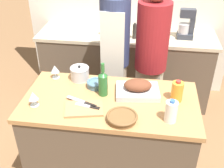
{
  "coord_description": "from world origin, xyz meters",
  "views": [
    {
      "loc": [
        0.27,
        -1.84,
        2.22
      ],
      "look_at": [
        0.0,
        0.11,
        0.98
      ],
      "focal_mm": 45.0,
      "sensor_mm": 36.0,
      "label": 1
    }
  ],
  "objects_px": {
    "knife_chef": "(82,102)",
    "person_cook_guest": "(151,56)",
    "wine_glass_left": "(55,69)",
    "person_cook_aproned": "(115,51)",
    "cutting_board": "(84,108)",
    "knife_paring": "(88,106)",
    "juice_jug": "(177,91)",
    "wine_bottle_green": "(103,83)",
    "wine_glass_right": "(33,96)",
    "stock_pot": "(80,73)",
    "condiment_bottle_tall": "(145,31)",
    "roasting_pan": "(138,89)",
    "condiment_bottle_extra": "(102,30)",
    "wicker_basket": "(122,117)",
    "mixing_bowl": "(96,84)",
    "milk_jug": "(171,111)",
    "stand_mixer": "(186,26)",
    "condiment_bottle_short": "(135,31)"
  },
  "relations": [
    {
      "from": "person_cook_aproned",
      "to": "juice_jug",
      "type": "bearing_deg",
      "value": -45.63
    },
    {
      "from": "wicker_basket",
      "to": "knife_paring",
      "type": "bearing_deg",
      "value": 158.71
    },
    {
      "from": "juice_jug",
      "to": "knife_paring",
      "type": "xyz_separation_m",
      "value": [
        -0.68,
        -0.21,
        -0.06
      ]
    },
    {
      "from": "wine_glass_left",
      "to": "knife_paring",
      "type": "height_order",
      "value": "wine_glass_left"
    },
    {
      "from": "cutting_board",
      "to": "knife_paring",
      "type": "relative_size",
      "value": 1.63
    },
    {
      "from": "cutting_board",
      "to": "person_cook_aproned",
      "type": "xyz_separation_m",
      "value": [
        0.12,
        0.91,
        0.06
      ]
    },
    {
      "from": "knife_paring",
      "to": "person_cook_guest",
      "type": "distance_m",
      "value": 0.99
    },
    {
      "from": "knife_paring",
      "to": "condiment_bottle_extra",
      "type": "xyz_separation_m",
      "value": [
        -0.14,
        1.46,
        0.05
      ]
    },
    {
      "from": "condiment_bottle_short",
      "to": "person_cook_guest",
      "type": "distance_m",
      "value": 0.56
    },
    {
      "from": "wine_bottle_green",
      "to": "wine_glass_right",
      "type": "xyz_separation_m",
      "value": [
        -0.51,
        -0.23,
        -0.03
      ]
    },
    {
      "from": "roasting_pan",
      "to": "knife_paring",
      "type": "relative_size",
      "value": 1.89
    },
    {
      "from": "wine_bottle_green",
      "to": "wicker_basket",
      "type": "bearing_deg",
      "value": -58.49
    },
    {
      "from": "stand_mixer",
      "to": "knife_chef",
      "type": "bearing_deg",
      "value": -122.14
    },
    {
      "from": "roasting_pan",
      "to": "stand_mixer",
      "type": "distance_m",
      "value": 1.32
    },
    {
      "from": "knife_chef",
      "to": "person_cook_guest",
      "type": "height_order",
      "value": "person_cook_guest"
    },
    {
      "from": "roasting_pan",
      "to": "condiment_bottle_extra",
      "type": "relative_size",
      "value": 2.87
    },
    {
      "from": "condiment_bottle_extra",
      "to": "person_cook_guest",
      "type": "xyz_separation_m",
      "value": [
        0.6,
        -0.58,
        -0.03
      ]
    },
    {
      "from": "wine_bottle_green",
      "to": "condiment_bottle_tall",
      "type": "height_order",
      "value": "wine_bottle_green"
    },
    {
      "from": "wine_glass_right",
      "to": "condiment_bottle_short",
      "type": "height_order",
      "value": "condiment_bottle_short"
    },
    {
      "from": "cutting_board",
      "to": "person_cook_guest",
      "type": "relative_size",
      "value": 0.19
    },
    {
      "from": "knife_chef",
      "to": "wicker_basket",
      "type": "bearing_deg",
      "value": -25.3
    },
    {
      "from": "wine_bottle_green",
      "to": "wine_glass_right",
      "type": "bearing_deg",
      "value": -156.11
    },
    {
      "from": "cutting_board",
      "to": "condiment_bottle_short",
      "type": "xyz_separation_m",
      "value": [
        0.28,
        1.41,
        0.09
      ]
    },
    {
      "from": "condiment_bottle_extra",
      "to": "person_cook_guest",
      "type": "bearing_deg",
      "value": -43.78
    },
    {
      "from": "condiment_bottle_short",
      "to": "person_cook_guest",
      "type": "bearing_deg",
      "value": -67.99
    },
    {
      "from": "stock_pot",
      "to": "condiment_bottle_tall",
      "type": "bearing_deg",
      "value": 61.74
    },
    {
      "from": "knife_chef",
      "to": "person_cook_aproned",
      "type": "bearing_deg",
      "value": 80.08
    },
    {
      "from": "mixing_bowl",
      "to": "condiment_bottle_tall",
      "type": "bearing_deg",
      "value": 71.44
    },
    {
      "from": "wicker_basket",
      "to": "wine_glass_right",
      "type": "height_order",
      "value": "wine_glass_right"
    },
    {
      "from": "wine_glass_left",
      "to": "person_cook_aproned",
      "type": "distance_m",
      "value": 0.68
    },
    {
      "from": "knife_paring",
      "to": "condiment_bottle_tall",
      "type": "relative_size",
      "value": 0.99
    },
    {
      "from": "roasting_pan",
      "to": "wicker_basket",
      "type": "bearing_deg",
      "value": -103.76
    },
    {
      "from": "wicker_basket",
      "to": "person_cook_guest",
      "type": "xyz_separation_m",
      "value": [
        0.19,
        0.99,
        0.02
      ]
    },
    {
      "from": "juice_jug",
      "to": "stand_mixer",
      "type": "xyz_separation_m",
      "value": [
        0.16,
        1.28,
        0.07
      ]
    },
    {
      "from": "stand_mixer",
      "to": "person_cook_guest",
      "type": "distance_m",
      "value": 0.72
    },
    {
      "from": "condiment_bottle_extra",
      "to": "mixing_bowl",
      "type": "bearing_deg",
      "value": -83.02
    },
    {
      "from": "roasting_pan",
      "to": "cutting_board",
      "type": "distance_m",
      "value": 0.48
    },
    {
      "from": "wine_glass_right",
      "to": "condiment_bottle_extra",
      "type": "bearing_deg",
      "value": 78.99
    },
    {
      "from": "roasting_pan",
      "to": "condiment_bottle_tall",
      "type": "height_order",
      "value": "condiment_bottle_tall"
    },
    {
      "from": "milk_jug",
      "to": "person_cook_guest",
      "type": "distance_m",
      "value": 0.96
    },
    {
      "from": "cutting_board",
      "to": "wine_glass_left",
      "type": "relative_size",
      "value": 2.64
    },
    {
      "from": "person_cook_aproned",
      "to": "person_cook_guest",
      "type": "relative_size",
      "value": 1.02
    },
    {
      "from": "mixing_bowl",
      "to": "condiment_bottle_extra",
      "type": "relative_size",
      "value": 1.19
    },
    {
      "from": "knife_chef",
      "to": "person_cook_guest",
      "type": "xyz_separation_m",
      "value": [
        0.52,
        0.83,
        0.02
      ]
    },
    {
      "from": "stock_pot",
      "to": "condiment_bottle_short",
      "type": "bearing_deg",
      "value": 66.74
    },
    {
      "from": "wine_bottle_green",
      "to": "wine_glass_right",
      "type": "distance_m",
      "value": 0.56
    },
    {
      "from": "juice_jug",
      "to": "person_cook_aproned",
      "type": "xyz_separation_m",
      "value": [
        -0.59,
        0.69,
        -0.01
      ]
    },
    {
      "from": "mixing_bowl",
      "to": "milk_jug",
      "type": "relative_size",
      "value": 0.87
    },
    {
      "from": "milk_jug",
      "to": "wine_bottle_green",
      "type": "bearing_deg",
      "value": 153.61
    },
    {
      "from": "mixing_bowl",
      "to": "wicker_basket",
      "type": "bearing_deg",
      "value": -56.71
    }
  ]
}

